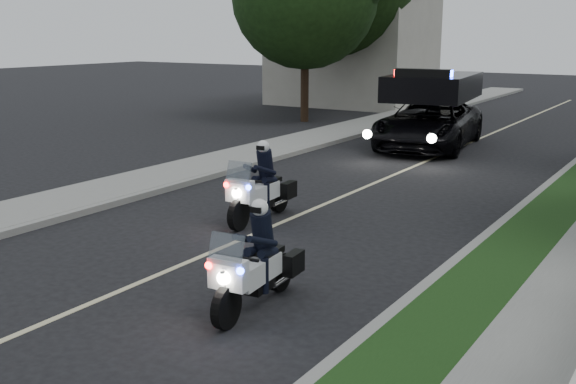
{
  "coord_description": "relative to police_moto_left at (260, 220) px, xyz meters",
  "views": [
    {
      "loc": [
        7.69,
        -8.43,
        4.01
      ],
      "look_at": [
        0.85,
        2.31,
        1.0
      ],
      "focal_mm": 42.6,
      "sensor_mm": 36.0,
      "label": 1
    }
  ],
  "objects": [
    {
      "name": "building_far",
      "position": [
        -9.52,
        22.7,
        3.5
      ],
      "size": [
        8.0,
        6.0,
        7.0
      ],
      "primitive_type": "cube",
      "color": "#A8A396",
      "rests_on": "ground"
    },
    {
      "name": "curb_right",
      "position": [
        4.58,
        6.7,
        0.07
      ],
      "size": [
        0.2,
        60.0,
        0.15
      ],
      "primitive_type": "cube",
      "color": "gray",
      "rests_on": "ground"
    },
    {
      "name": "sidewalk_left",
      "position": [
        -4.72,
        6.7,
        0.08
      ],
      "size": [
        2.0,
        60.0,
        0.16
      ],
      "primitive_type": "cube",
      "color": "gray",
      "rests_on": "ground"
    },
    {
      "name": "bicycle",
      "position": [
        -2.3,
        19.06,
        0.0
      ],
      "size": [
        0.83,
        1.89,
        0.96
      ],
      "primitive_type": "imported",
      "rotation": [
        0.0,
        0.0,
        -0.1
      ],
      "color": "black",
      "rests_on": "ground"
    },
    {
      "name": "police_suv",
      "position": [
        -0.45,
        11.03,
        0.0
      ],
      "size": [
        3.63,
        6.47,
        2.99
      ],
      "primitive_type": "imported",
      "rotation": [
        0.0,
        0.0,
        0.13
      ],
      "color": "black",
      "rests_on": "ground"
    },
    {
      "name": "cyclist",
      "position": [
        -2.3,
        19.06,
        0.0
      ],
      "size": [
        0.64,
        0.46,
        1.68
      ],
      "primitive_type": "imported",
      "rotation": [
        0.0,
        0.0,
        3.23
      ],
      "color": "black",
      "rests_on": "ground"
    },
    {
      "name": "police_moto_left",
      "position": [
        0.0,
        0.0,
        0.0
      ],
      "size": [
        0.86,
        2.1,
        1.74
      ],
      "primitive_type": null,
      "rotation": [
        0.0,
        0.0,
        0.07
      ],
      "color": "white",
      "rests_on": "ground"
    },
    {
      "name": "ground",
      "position": [
        0.48,
        -3.3,
        0.0
      ],
      "size": [
        120.0,
        120.0,
        0.0
      ],
      "primitive_type": "plane",
      "color": "black",
      "rests_on": "ground"
    },
    {
      "name": "tree_left_near",
      "position": [
        -7.81,
        14.78,
        0.0
      ],
      "size": [
        7.27,
        7.27,
        10.77
      ],
      "primitive_type": null,
      "rotation": [
        0.0,
        0.0,
        -0.13
      ],
      "color": "#193712",
      "rests_on": "ground"
    },
    {
      "name": "curb_left",
      "position": [
        -3.62,
        6.7,
        0.07
      ],
      "size": [
        0.2,
        60.0,
        0.15
      ],
      "primitive_type": "cube",
      "color": "gray",
      "rests_on": "ground"
    },
    {
      "name": "tree_left_far",
      "position": [
        -8.96,
        20.0,
        0.0
      ],
      "size": [
        8.2,
        8.2,
        12.62
      ],
      "primitive_type": null,
      "rotation": [
        0.0,
        0.0,
        0.09
      ],
      "color": "black",
      "rests_on": "ground"
    },
    {
      "name": "police_moto_right",
      "position": [
        2.68,
        -3.98,
        0.0
      ],
      "size": [
        0.86,
        1.98,
        1.64
      ],
      "primitive_type": null,
      "rotation": [
        0.0,
        0.0,
        0.1
      ],
      "color": "silver",
      "rests_on": "ground"
    },
    {
      "name": "lane_marking",
      "position": [
        0.48,
        6.7,
        0.0
      ],
      "size": [
        0.12,
        50.0,
        0.01
      ],
      "primitive_type": "cube",
      "color": "#BFB78C",
      "rests_on": "ground"
    }
  ]
}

